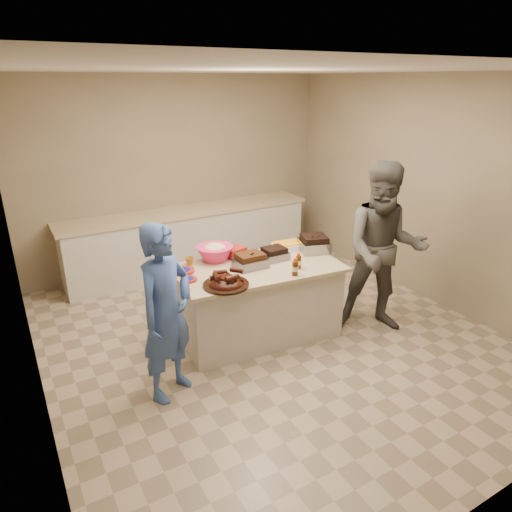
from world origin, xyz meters
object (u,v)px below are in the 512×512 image
island (258,334)px  mustard_bottle (247,266)px  bbq_bottle_b (298,268)px  bbq_bottle_a (295,275)px  rib_platter (226,286)px  roasting_pan (314,251)px  guest_blue (173,390)px  coleslaw_bowl (215,260)px  guest_gray (375,326)px  plastic_cup (190,265)px

island → mustard_bottle: (-0.09, 0.07, 0.81)m
bbq_bottle_b → island: bearing=142.9°
bbq_bottle_a → bbq_bottle_b: 0.18m
rib_platter → bbq_bottle_b: size_ratio=2.58×
roasting_pan → guest_blue: 2.16m
roasting_pan → coleslaw_bowl: (-1.08, 0.31, 0.00)m
island → coleslaw_bowl: size_ratio=4.37×
bbq_bottle_a → mustard_bottle: bearing=123.0°
island → coleslaw_bowl: 0.95m
guest_gray → rib_platter: bearing=-151.3°
bbq_bottle_b → coleslaw_bowl: bearing=135.2°
rib_platter → mustard_bottle: bearing=38.3°
roasting_pan → guest_gray: 1.11m
rib_platter → plastic_cup: 0.66m
coleslaw_bowl → mustard_bottle: coleslaw_bowl is taller
mustard_bottle → plastic_cup: size_ratio=1.46×
plastic_cup → coleslaw_bowl: bearing=-2.8°
mustard_bottle → guest_gray: bearing=-23.6°
plastic_cup → guest_gray: plastic_cup is taller
coleslaw_bowl → roasting_pan: bearing=-15.8°
bbq_bottle_a → guest_gray: size_ratio=0.10×
rib_platter → island: bearing=26.7°
island → coleslaw_bowl: bearing=134.4°
mustard_bottle → roasting_pan: bearing=0.6°
guest_gray → roasting_pan: bearing=165.7°
roasting_pan → mustard_bottle: mustard_bottle is taller
guest_gray → guest_blue: bearing=-144.4°
plastic_cup → bbq_bottle_a: bearing=-44.3°
island → guest_blue: island is taller
guest_blue → guest_gray: 2.40m
mustard_bottle → bbq_bottle_b: bearing=-37.2°
island → bbq_bottle_a: size_ratio=9.47×
roasting_pan → bbq_bottle_a: 0.73m
bbq_bottle_b → plastic_cup: bearing=145.0°
mustard_bottle → guest_gray: mustard_bottle is taller
plastic_cup → roasting_pan: bearing=-13.2°
bbq_bottle_a → guest_gray: (1.04, -0.14, -0.81)m
bbq_bottle_a → guest_gray: bearing=-7.4°
island → bbq_bottle_a: 0.91m
bbq_bottle_b → plastic_cup: 1.13m
bbq_bottle_a → plastic_cup: bearing=135.7°
island → guest_blue: bearing=-153.3°
bbq_bottle_b → plastic_cup: bbq_bottle_b is taller
island → plastic_cup: (-0.60, 0.40, 0.81)m
bbq_bottle_a → bbq_bottle_b: bbq_bottle_a is taller
guest_blue → rib_platter: bearing=-13.5°
coleslaw_bowl → guest_gray: bearing=-30.0°
island → mustard_bottle: mustard_bottle is taller
rib_platter → guest_gray: bearing=-8.5°
island → bbq_bottle_b: size_ratio=10.11×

